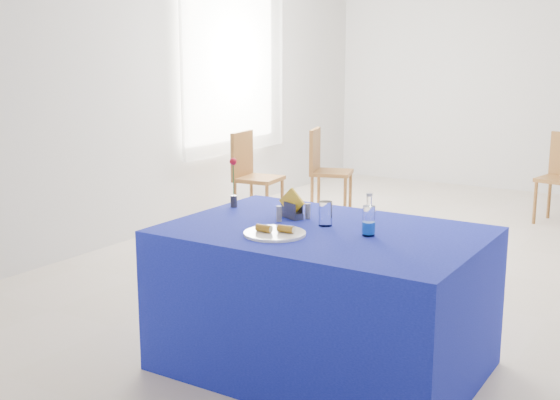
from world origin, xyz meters
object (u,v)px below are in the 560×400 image
(blue_table, at_px, (323,299))
(chair_win_a, at_px, (251,171))
(chair_win_b, at_px, (324,165))
(plate, at_px, (275,233))
(water_bottle, at_px, (369,222))

(blue_table, distance_m, chair_win_a, 3.32)
(chair_win_b, bearing_deg, plate, -172.80)
(water_bottle, height_order, chair_win_a, water_bottle)
(plate, bearing_deg, chair_win_a, 126.32)
(water_bottle, relative_size, chair_win_b, 0.24)
(water_bottle, bearing_deg, chair_win_a, 133.98)
(plate, bearing_deg, blue_table, 57.18)
(blue_table, xyz_separation_m, water_bottle, (0.25, 0.00, 0.45))
(water_bottle, height_order, chair_win_b, water_bottle)
(blue_table, height_order, chair_win_a, chair_win_a)
(chair_win_a, relative_size, chair_win_b, 1.01)
(water_bottle, distance_m, chair_win_a, 3.50)
(plate, distance_m, chair_win_a, 3.42)
(plate, xyz_separation_m, blue_table, (0.15, 0.24, -0.39))
(plate, distance_m, blue_table, 0.48)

